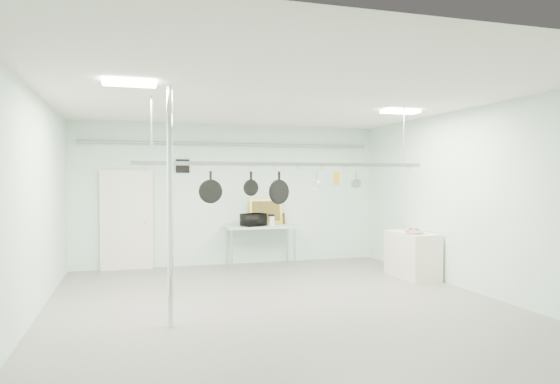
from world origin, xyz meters
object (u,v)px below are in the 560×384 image
object	(u,v)px
prep_table	(261,229)
skillet_mid	(251,183)
microwave	(253,220)
chrome_pole	(170,207)
pot_rack	(287,162)
coffee_canister	(271,221)
skillet_left	(211,187)
skillet_right	(279,188)
side_cabinet	(412,255)
fruit_bowl	(414,232)

from	to	relation	value
prep_table	skillet_mid	distance (m)	3.61
microwave	chrome_pole	bearing A→B (deg)	39.93
pot_rack	microwave	bearing A→B (deg)	86.15
chrome_pole	pot_rack	size ratio (longest dim) A/B	0.67
coffee_canister	skillet_left	distance (m)	3.86
coffee_canister	prep_table	bearing A→B (deg)	174.47
chrome_pole	pot_rack	distance (m)	2.19
coffee_canister	skillet_right	size ratio (longest dim) A/B	0.40
prep_table	skillet_right	size ratio (longest dim) A/B	3.02
pot_rack	microwave	xyz separation A→B (m)	(0.22, 3.23, -1.18)
side_cabinet	skillet_mid	distance (m)	3.99
coffee_canister	skillet_mid	distance (m)	3.61
pot_rack	coffee_canister	size ratio (longest dim) A/B	22.83
prep_table	coffee_canister	size ratio (longest dim) A/B	7.61
fruit_bowl	chrome_pole	bearing A→B (deg)	-159.84
chrome_pole	skillet_mid	bearing A→B (deg)	34.56
skillet_mid	skillet_right	bearing A→B (deg)	-13.71
pot_rack	skillet_left	xyz separation A→B (m)	(-1.23, 0.00, -0.39)
prep_table	fruit_bowl	bearing A→B (deg)	-45.37
skillet_right	chrome_pole	bearing A→B (deg)	-173.63
prep_table	coffee_canister	distance (m)	0.30
side_cabinet	fruit_bowl	world-z (taller)	fruit_bowl
chrome_pole	skillet_left	xyz separation A→B (m)	(0.67, 0.90, 0.24)
coffee_canister	skillet_mid	size ratio (longest dim) A/B	0.58
skillet_left	coffee_canister	bearing A→B (deg)	56.89
chrome_pole	pot_rack	world-z (taller)	chrome_pole
pot_rack	microwave	distance (m)	3.45
skillet_mid	chrome_pole	bearing A→B (deg)	-159.15
microwave	skillet_left	world-z (taller)	skillet_left
fruit_bowl	pot_rack	bearing A→B (deg)	-163.54
skillet_left	skillet_right	size ratio (longest dim) A/B	0.92
microwave	fruit_bowl	size ratio (longest dim) A/B	1.34
microwave	side_cabinet	bearing A→B (deg)	119.16
fruit_bowl	skillet_mid	distance (m)	3.65
prep_table	chrome_pole	bearing A→B (deg)	-118.71
coffee_canister	fruit_bowl	distance (m)	3.28
chrome_pole	fruit_bowl	size ratio (longest dim) A/B	8.42
microwave	skillet_left	bearing A→B (deg)	42.98
chrome_pole	coffee_canister	bearing A→B (deg)	58.64
skillet_right	skillet_mid	bearing A→B (deg)	159.36
chrome_pole	side_cabinet	world-z (taller)	chrome_pole
chrome_pole	skillet_right	xyz separation A→B (m)	(1.77, 0.90, 0.22)
fruit_bowl	skillet_right	world-z (taller)	skillet_right
prep_table	microwave	world-z (taller)	microwave
prep_table	skillet_left	xyz separation A→B (m)	(-1.63, -3.30, 1.01)
side_cabinet	microwave	size ratio (longest dim) A/B	2.35
skillet_left	skillet_mid	size ratio (longest dim) A/B	1.35
skillet_left	chrome_pole	bearing A→B (deg)	-130.14
chrome_pole	prep_table	world-z (taller)	chrome_pole
microwave	coffee_canister	xyz separation A→B (m)	(0.43, 0.05, -0.04)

